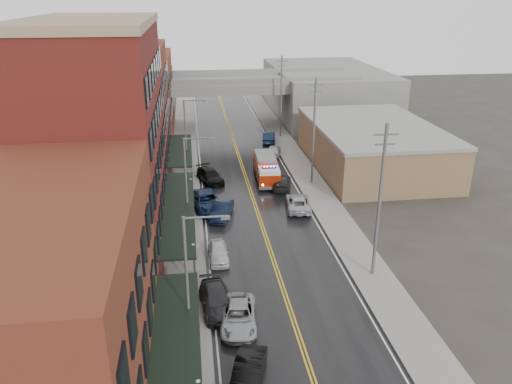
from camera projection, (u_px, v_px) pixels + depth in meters
road at (255, 204)px, 51.45m from camera, size 11.00×160.00×0.02m
sidewalk_left at (183, 207)px, 50.53m from camera, size 3.00×160.00×0.15m
sidewalk_right at (324, 200)px, 52.32m from camera, size 3.00×160.00×0.15m
curb_left at (200, 206)px, 50.73m from camera, size 0.30×160.00×0.15m
curb_right at (308, 201)px, 52.12m from camera, size 0.30×160.00×0.15m
brick_building_a at (48, 316)px, 23.67m from camera, size 9.00×18.00×12.00m
brick_building_b at (102, 144)px, 40.03m from camera, size 9.00×20.00×18.00m
brick_building_c at (127, 114)px, 56.69m from camera, size 9.00×15.00×15.00m
brick_building_far at (141, 97)px, 73.35m from camera, size 9.00×20.00×12.00m
tan_building at (372, 147)px, 61.69m from camera, size 14.00×22.00×5.00m
right_far_block at (325, 91)px, 88.98m from camera, size 18.00×30.00×8.00m
awning_0 at (176, 357)px, 25.50m from camera, size 2.60×16.00×3.09m
awning_1 at (179, 208)px, 42.98m from camera, size 2.60×18.00×3.09m
awning_2 at (181, 150)px, 59.09m from camera, size 2.60×13.00×3.09m
globe_lamp_1 at (194, 254)px, 36.93m from camera, size 0.44×0.44×3.12m
globe_lamp_2 at (191, 186)px, 49.81m from camera, size 0.44×0.44×3.12m
street_lamp_0 at (191, 277)px, 28.48m from camera, size 2.64×0.22×9.00m
street_lamp_1 at (189, 180)px, 43.20m from camera, size 2.64×0.22×9.00m
street_lamp_2 at (188, 132)px, 57.92m from camera, size 2.64×0.22×9.00m
utility_pole_0 at (380, 200)px, 36.19m from camera, size 1.80×0.24×12.00m
utility_pole_1 at (314, 130)px, 54.59m from camera, size 1.80×0.24×12.00m
utility_pole_2 at (281, 95)px, 73.00m from camera, size 1.80×0.24×12.00m
overpass at (228, 90)px, 78.67m from camera, size 40.00×10.00×7.50m
fire_truck at (266, 168)px, 57.36m from camera, size 3.30×7.67×2.77m
parked_car_left_1 at (248, 375)px, 27.45m from camera, size 2.80×4.69×1.46m
parked_car_left_2 at (239, 316)px, 32.53m from camera, size 2.77×5.16×1.38m
parked_car_left_3 at (216, 300)px, 34.11m from camera, size 2.51×5.16×1.45m
parked_car_left_4 at (218, 252)px, 40.51m from camera, size 1.66×3.96×1.34m
parked_car_left_5 at (222, 210)px, 48.16m from camera, size 2.81×4.79×1.49m
parked_car_left_6 at (206, 201)px, 50.05m from camera, size 4.16×6.46×1.66m
parked_car_left_7 at (210, 176)px, 57.19m from camera, size 3.48×5.52×1.49m
parked_car_right_0 at (298, 203)px, 50.05m from camera, size 2.97×5.30×1.40m
parked_car_right_1 at (282, 182)px, 55.50m from camera, size 2.97×5.12×1.40m
parked_car_right_2 at (274, 150)px, 66.48m from camera, size 2.72×4.58×1.46m
parked_car_right_3 at (269, 137)px, 72.20m from camera, size 2.53×5.09×1.61m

